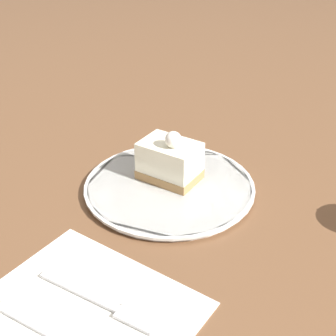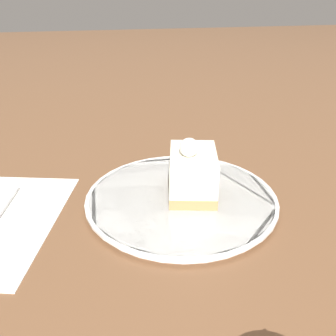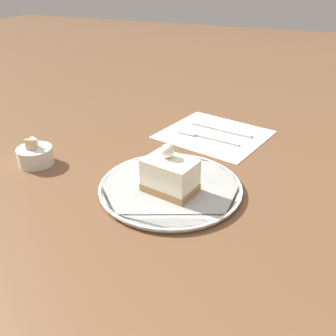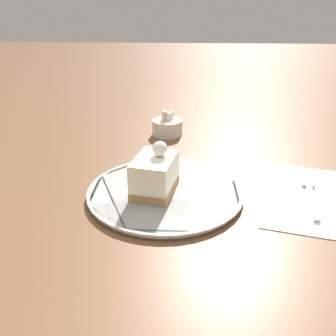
{
  "view_description": "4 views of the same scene",
  "coord_description": "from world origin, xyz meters",
  "px_view_note": "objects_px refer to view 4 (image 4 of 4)",
  "views": [
    {
      "loc": [
        0.58,
        0.18,
        0.4
      ],
      "look_at": [
        0.03,
        -0.03,
        0.05
      ],
      "focal_mm": 50.0,
      "sensor_mm": 36.0,
      "label": 1
    },
    {
      "loc": [
        0.12,
        0.4,
        0.28
      ],
      "look_at": [
        0.03,
        -0.04,
        0.05
      ],
      "focal_mm": 40.0,
      "sensor_mm": 36.0,
      "label": 2
    },
    {
      "loc": [
        -0.52,
        -0.24,
        0.37
      ],
      "look_at": [
        0.02,
        -0.02,
        0.04
      ],
      "focal_mm": 40.0,
      "sensor_mm": 36.0,
      "label": 3
    },
    {
      "loc": [
        0.05,
        -0.58,
        0.31
      ],
      "look_at": [
        0.02,
        -0.02,
        0.05
      ],
      "focal_mm": 40.0,
      "sensor_mm": 36.0,
      "label": 4
    }
  ],
  "objects_px": {
    "sugar_bowl": "(167,127)",
    "cake_slice": "(152,174)",
    "plate": "(165,192)",
    "fork": "(310,191)"
  },
  "relations": [
    {
      "from": "sugar_bowl",
      "to": "cake_slice",
      "type": "bearing_deg",
      "value": -92.06
    },
    {
      "from": "cake_slice",
      "to": "sugar_bowl",
      "type": "relative_size",
      "value": 1.4
    },
    {
      "from": "plate",
      "to": "fork",
      "type": "height_order",
      "value": "plate"
    },
    {
      "from": "cake_slice",
      "to": "fork",
      "type": "bearing_deg",
      "value": 16.98
    },
    {
      "from": "plate",
      "to": "cake_slice",
      "type": "bearing_deg",
      "value": -164.89
    },
    {
      "from": "cake_slice",
      "to": "fork",
      "type": "distance_m",
      "value": 0.27
    },
    {
      "from": "plate",
      "to": "fork",
      "type": "xyz_separation_m",
      "value": [
        0.25,
        0.02,
        -0.0
      ]
    },
    {
      "from": "fork",
      "to": "sugar_bowl",
      "type": "height_order",
      "value": "sugar_bowl"
    },
    {
      "from": "cake_slice",
      "to": "fork",
      "type": "relative_size",
      "value": 0.64
    },
    {
      "from": "cake_slice",
      "to": "fork",
      "type": "height_order",
      "value": "cake_slice"
    }
  ]
}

